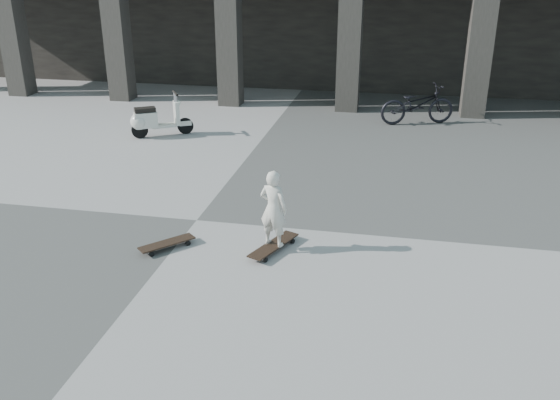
% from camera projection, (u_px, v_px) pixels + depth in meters
% --- Properties ---
extents(ground, '(90.00, 90.00, 0.00)m').
position_uv_depth(ground, '(197.00, 220.00, 10.27)').
color(ground, '#484846').
rests_on(ground, ground).
extents(longboard, '(0.64, 1.09, 0.11)m').
position_uv_depth(longboard, '(274.00, 246.00, 9.18)').
color(longboard, black).
rests_on(longboard, ground).
extents(skateboard_spare, '(0.77, 0.82, 0.11)m').
position_uv_depth(skateboard_spare, '(167.00, 244.00, 9.25)').
color(skateboard_spare, black).
rests_on(skateboard_spare, ground).
extents(child, '(0.50, 0.39, 1.21)m').
position_uv_depth(child, '(273.00, 208.00, 8.94)').
color(child, beige).
rests_on(child, longboard).
extents(scooter, '(1.40, 0.97, 1.10)m').
position_uv_depth(scooter, '(151.00, 120.00, 14.84)').
color(scooter, black).
rests_on(scooter, ground).
extents(bicycle, '(2.15, 1.36, 1.07)m').
position_uv_depth(bicycle, '(417.00, 104.00, 15.98)').
color(bicycle, black).
rests_on(bicycle, ground).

